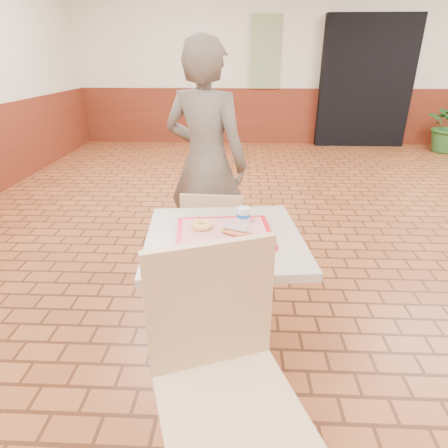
{
  "coord_description": "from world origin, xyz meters",
  "views": [
    {
      "loc": [
        -1.0,
        -2.3,
        1.55
      ],
      "look_at": [
        -1.07,
        -0.71,
        0.83
      ],
      "focal_mm": 30.0,
      "sensor_mm": 36.0,
      "label": 1
    }
  ],
  "objects_px": {
    "ring_donut": "(202,225)",
    "long_john_donut": "(235,231)",
    "customer": "(206,164)",
    "serving_tray": "(224,233)",
    "chair_main_back": "(214,242)",
    "main_table": "(224,281)",
    "chair_main_front": "(222,372)",
    "paper_cup": "(243,216)"
  },
  "relations": [
    {
      "from": "chair_main_back",
      "to": "customer",
      "type": "height_order",
      "value": "customer"
    },
    {
      "from": "chair_main_back",
      "to": "ring_donut",
      "type": "bearing_deg",
      "value": 91.3
    },
    {
      "from": "chair_main_front",
      "to": "ring_donut",
      "type": "xyz_separation_m",
      "value": [
        -0.13,
        0.65,
        0.26
      ]
    },
    {
      "from": "customer",
      "to": "ring_donut",
      "type": "height_order",
      "value": "customer"
    },
    {
      "from": "paper_cup",
      "to": "long_john_donut",
      "type": "bearing_deg",
      "value": -106.44
    },
    {
      "from": "main_table",
      "to": "chair_main_back",
      "type": "bearing_deg",
      "value": 99.1
    },
    {
      "from": "serving_tray",
      "to": "paper_cup",
      "type": "distance_m",
      "value": 0.13
    },
    {
      "from": "serving_tray",
      "to": "long_john_donut",
      "type": "bearing_deg",
      "value": -40.51
    },
    {
      "from": "main_table",
      "to": "long_john_donut",
      "type": "height_order",
      "value": "long_john_donut"
    },
    {
      "from": "serving_tray",
      "to": "main_table",
      "type": "bearing_deg",
      "value": -153.43
    },
    {
      "from": "chair_main_back",
      "to": "serving_tray",
      "type": "distance_m",
      "value": 0.66
    },
    {
      "from": "chair_main_back",
      "to": "customer",
      "type": "bearing_deg",
      "value": -76.74
    },
    {
      "from": "chair_main_back",
      "to": "ring_donut",
      "type": "height_order",
      "value": "ring_donut"
    },
    {
      "from": "paper_cup",
      "to": "chair_main_front",
      "type": "bearing_deg",
      "value": -95.65
    },
    {
      "from": "customer",
      "to": "serving_tray",
      "type": "relative_size",
      "value": 3.79
    },
    {
      "from": "ring_donut",
      "to": "long_john_donut",
      "type": "relative_size",
      "value": 0.71
    },
    {
      "from": "customer",
      "to": "serving_tray",
      "type": "distance_m",
      "value": 1.03
    },
    {
      "from": "serving_tray",
      "to": "long_john_donut",
      "type": "distance_m",
      "value": 0.08
    },
    {
      "from": "main_table",
      "to": "serving_tray",
      "type": "height_order",
      "value": "serving_tray"
    },
    {
      "from": "chair_main_front",
      "to": "long_john_donut",
      "type": "height_order",
      "value": "chair_main_front"
    },
    {
      "from": "serving_tray",
      "to": "paper_cup",
      "type": "height_order",
      "value": "paper_cup"
    },
    {
      "from": "chair_main_front",
      "to": "ring_donut",
      "type": "relative_size",
      "value": 9.91
    },
    {
      "from": "ring_donut",
      "to": "chair_main_front",
      "type": "bearing_deg",
      "value": -79.08
    },
    {
      "from": "serving_tray",
      "to": "customer",
      "type": "bearing_deg",
      "value": 99.65
    },
    {
      "from": "main_table",
      "to": "chair_main_front",
      "type": "distance_m",
      "value": 0.63
    },
    {
      "from": "ring_donut",
      "to": "main_table",
      "type": "bearing_deg",
      "value": -11.91
    },
    {
      "from": "main_table",
      "to": "customer",
      "type": "distance_m",
      "value": 1.08
    },
    {
      "from": "main_table",
      "to": "ring_donut",
      "type": "distance_m",
      "value": 0.31
    },
    {
      "from": "long_john_donut",
      "to": "customer",
      "type": "bearing_deg",
      "value": 102.01
    },
    {
      "from": "serving_tray",
      "to": "paper_cup",
      "type": "relative_size",
      "value": 5.36
    },
    {
      "from": "long_john_donut",
      "to": "paper_cup",
      "type": "distance_m",
      "value": 0.13
    },
    {
      "from": "chair_main_back",
      "to": "ring_donut",
      "type": "distance_m",
      "value": 0.65
    },
    {
      "from": "long_john_donut",
      "to": "chair_main_back",
      "type": "bearing_deg",
      "value": 103.24
    },
    {
      "from": "chair_main_front",
      "to": "customer",
      "type": "height_order",
      "value": "customer"
    },
    {
      "from": "customer",
      "to": "ring_donut",
      "type": "bearing_deg",
      "value": 113.53
    },
    {
      "from": "ring_donut",
      "to": "long_john_donut",
      "type": "xyz_separation_m",
      "value": [
        0.16,
        -0.07,
        0.0
      ]
    },
    {
      "from": "chair_main_front",
      "to": "long_john_donut",
      "type": "relative_size",
      "value": 7.04
    },
    {
      "from": "customer",
      "to": "long_john_donut",
      "type": "bearing_deg",
      "value": 121.69
    },
    {
      "from": "chair_main_back",
      "to": "chair_main_front",
      "type": "bearing_deg",
      "value": 98.21
    },
    {
      "from": "chair_main_back",
      "to": "ring_donut",
      "type": "relative_size",
      "value": 8.03
    },
    {
      "from": "chair_main_front",
      "to": "ring_donut",
      "type": "distance_m",
      "value": 0.71
    },
    {
      "from": "serving_tray",
      "to": "paper_cup",
      "type": "bearing_deg",
      "value": 42.15
    }
  ]
}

